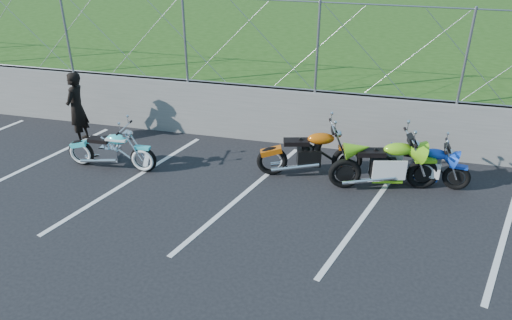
% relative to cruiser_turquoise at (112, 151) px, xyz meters
% --- Properties ---
extents(ground, '(90.00, 90.00, 0.00)m').
position_rel_cruiser_turquoise_xyz_m(ground, '(2.97, -1.38, -0.40)').
color(ground, black).
rests_on(ground, ground).
extents(retaining_wall, '(30.00, 0.22, 1.30)m').
position_rel_cruiser_turquoise_xyz_m(retaining_wall, '(2.97, 2.12, 0.25)').
color(retaining_wall, slate).
rests_on(retaining_wall, ground).
extents(grass_field, '(30.00, 20.00, 1.30)m').
position_rel_cruiser_turquoise_xyz_m(grass_field, '(2.97, 12.12, 0.25)').
color(grass_field, '#224713').
rests_on(grass_field, ground).
extents(chain_link_fence, '(28.00, 0.03, 2.00)m').
position_rel_cruiser_turquoise_xyz_m(chain_link_fence, '(2.97, 2.12, 1.90)').
color(chain_link_fence, gray).
rests_on(chain_link_fence, retaining_wall).
extents(parking_lines, '(18.29, 4.31, 0.01)m').
position_rel_cruiser_turquoise_xyz_m(parking_lines, '(4.17, -0.38, -0.40)').
color(parking_lines, silver).
rests_on(parking_lines, ground).
extents(cruiser_turquoise, '(2.01, 0.64, 1.00)m').
position_rel_cruiser_turquoise_xyz_m(cruiser_turquoise, '(0.00, 0.00, 0.00)').
color(cruiser_turquoise, black).
rests_on(cruiser_turquoise, ground).
extents(naked_orange, '(2.16, 0.79, 1.10)m').
position_rel_cruiser_turquoise_xyz_m(naked_orange, '(4.12, 0.71, 0.07)').
color(naked_orange, black).
rests_on(naked_orange, ground).
extents(sportbike_green, '(2.17, 0.78, 1.14)m').
position_rel_cruiser_turquoise_xyz_m(sportbike_green, '(5.63, 0.51, 0.09)').
color(sportbike_green, black).
rests_on(sportbike_green, ground).
extents(sportbike_blue, '(1.80, 0.64, 0.93)m').
position_rel_cruiser_turquoise_xyz_m(sportbike_blue, '(6.39, 0.85, 0.00)').
color(sportbike_blue, black).
rests_on(sportbike_blue, ground).
extents(person_standing, '(0.44, 0.64, 1.70)m').
position_rel_cruiser_turquoise_xyz_m(person_standing, '(-1.38, 1.03, 0.45)').
color(person_standing, black).
rests_on(person_standing, ground).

